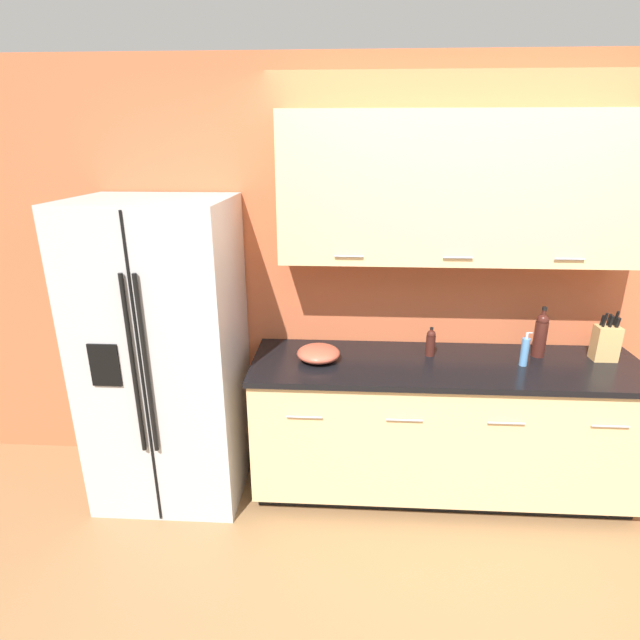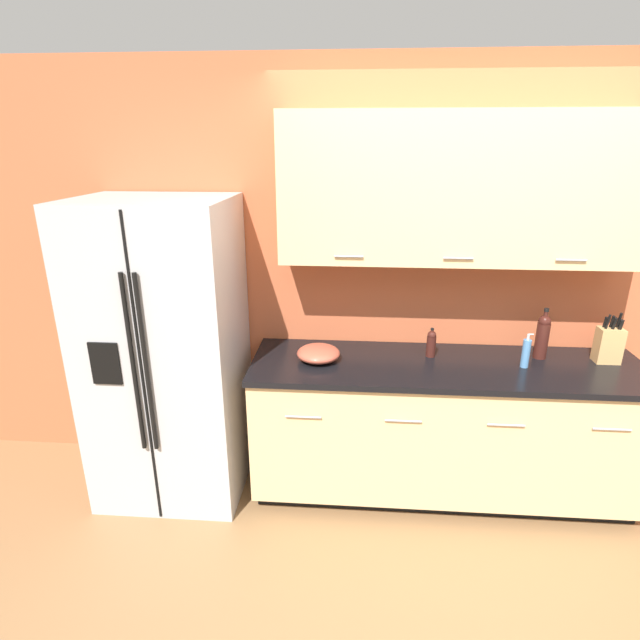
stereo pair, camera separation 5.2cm
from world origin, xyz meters
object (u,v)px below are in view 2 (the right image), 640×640
object	(u,v)px
refrigerator	(167,354)
oil_bottle	(431,343)
mixing_bowl	(318,353)
soap_dispenser	(526,353)
wine_bottle	(542,336)
knife_block	(609,344)

from	to	relation	value
refrigerator	oil_bottle	distance (m)	1.60
refrigerator	mixing_bowl	xyz separation A→B (m)	(0.92, 0.03, 0.02)
soap_dispenser	refrigerator	bearing A→B (deg)	-179.23
wine_bottle	oil_bottle	xyz separation A→B (m)	(-0.65, -0.03, -0.06)
soap_dispenser	mixing_bowl	world-z (taller)	soap_dispenser
knife_block	mixing_bowl	world-z (taller)	knife_block
wine_bottle	oil_bottle	size ratio (longest dim) A/B	1.73
refrigerator	wine_bottle	distance (m)	2.25
soap_dispenser	oil_bottle	xyz separation A→B (m)	(-0.52, 0.11, -0.00)
refrigerator	soap_dispenser	world-z (taller)	refrigerator
wine_bottle	mixing_bowl	world-z (taller)	wine_bottle
wine_bottle	oil_bottle	distance (m)	0.66
refrigerator	soap_dispenser	size ratio (longest dim) A/B	8.91
mixing_bowl	wine_bottle	bearing A→B (deg)	6.10
soap_dispenser	knife_block	bearing A→B (deg)	12.31
knife_block	wine_bottle	xyz separation A→B (m)	(-0.37, 0.03, 0.03)
knife_block	oil_bottle	distance (m)	1.02
knife_block	soap_dispenser	world-z (taller)	knife_block
wine_bottle	soap_dispenser	distance (m)	0.20
oil_bottle	mixing_bowl	world-z (taller)	oil_bottle
refrigerator	soap_dispenser	distance (m)	2.11
soap_dispenser	oil_bottle	bearing A→B (deg)	167.72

